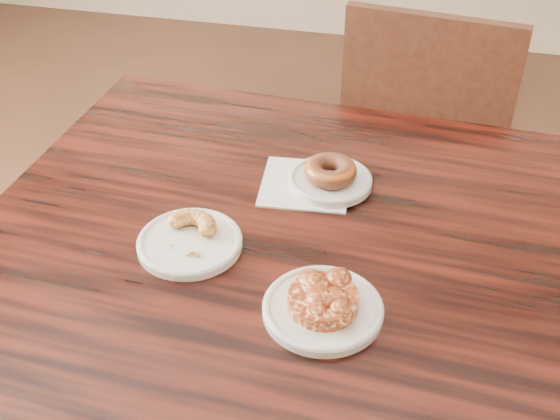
% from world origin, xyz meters
% --- Properties ---
extents(cafe_table, '(1.04, 1.04, 0.75)m').
position_xyz_m(cafe_table, '(0.07, -0.09, 0.38)').
color(cafe_table, black).
rests_on(cafe_table, floor).
extents(chair_far, '(0.49, 0.49, 0.90)m').
position_xyz_m(chair_far, '(0.30, 0.74, 0.45)').
color(chair_far, black).
rests_on(chair_far, floor).
extents(napkin, '(0.17, 0.17, 0.00)m').
position_xyz_m(napkin, '(0.09, 0.10, 0.75)').
color(napkin, white).
rests_on(napkin, cafe_table).
extents(plate_donut, '(0.15, 0.15, 0.01)m').
position_xyz_m(plate_donut, '(0.13, 0.11, 0.76)').
color(plate_donut, silver).
rests_on(plate_donut, napkin).
extents(plate_cruller, '(0.17, 0.17, 0.01)m').
position_xyz_m(plate_cruller, '(-0.06, -0.10, 0.76)').
color(plate_cruller, white).
rests_on(plate_cruller, cafe_table).
extents(plate_fritter, '(0.17, 0.17, 0.01)m').
position_xyz_m(plate_fritter, '(0.17, -0.20, 0.76)').
color(plate_fritter, silver).
rests_on(plate_fritter, cafe_table).
extents(glazed_donut, '(0.09, 0.09, 0.03)m').
position_xyz_m(glazed_donut, '(0.13, 0.11, 0.78)').
color(glazed_donut, '#9C4416').
rests_on(glazed_donut, plate_donut).
extents(apple_fritter, '(0.14, 0.14, 0.03)m').
position_xyz_m(apple_fritter, '(0.17, -0.20, 0.78)').
color(apple_fritter, '#461407').
rests_on(apple_fritter, plate_fritter).
extents(cruller_fragment, '(0.10, 0.10, 0.03)m').
position_xyz_m(cruller_fragment, '(-0.06, -0.10, 0.78)').
color(cruller_fragment, maroon).
rests_on(cruller_fragment, plate_cruller).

